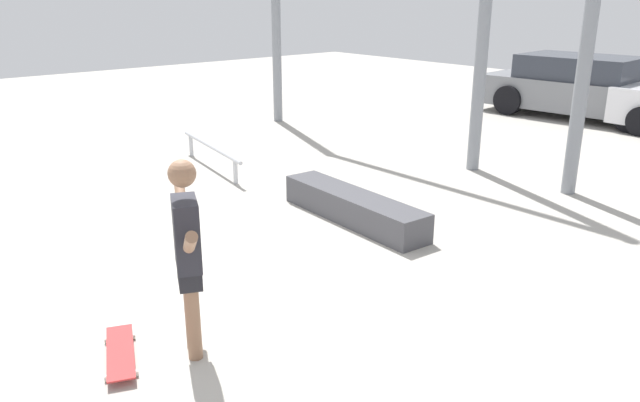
# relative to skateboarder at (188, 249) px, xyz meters

# --- Properties ---
(ground_plane) EXTENTS (36.00, 36.00, 0.00)m
(ground_plane) POSITION_rel_skateboarder_xyz_m (-1.04, 0.66, -0.91)
(ground_plane) COLOR #B2ADA3
(skateboarder) EXTENTS (1.29, 0.66, 1.63)m
(skateboarder) POSITION_rel_skateboarder_xyz_m (0.00, 0.00, 0.00)
(skateboarder) COLOR #8C664C
(skateboarder) RESTS_ON ground_plane
(skateboard) EXTENTS (0.85, 0.51, 0.08)m
(skateboard) POSITION_rel_skateboarder_xyz_m (-0.30, -0.50, -0.85)
(skateboard) COLOR red
(skateboard) RESTS_ON ground_plane
(grind_box) EXTENTS (2.37, 0.64, 0.37)m
(grind_box) POSITION_rel_skateboarder_xyz_m (-1.40, 3.12, -0.73)
(grind_box) COLOR #47474C
(grind_box) RESTS_ON ground_plane
(grind_rail) EXTENTS (2.41, 0.48, 0.40)m
(grind_rail) POSITION_rel_skateboarder_xyz_m (-4.73, 3.04, -0.60)
(grind_rail) COLOR #B7BABF
(grind_rail) RESTS_ON ground_plane
(parked_car_grey) EXTENTS (4.66, 2.22, 1.41)m
(parked_car_grey) POSITION_rel_skateboarder_xyz_m (-2.98, 11.92, -0.23)
(parked_car_grey) COLOR slate
(parked_car_grey) RESTS_ON ground_plane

